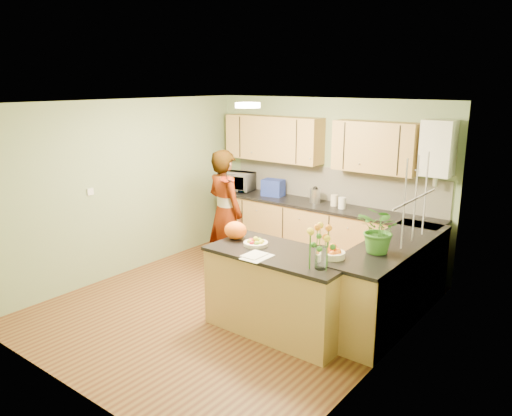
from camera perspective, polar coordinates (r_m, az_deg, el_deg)
The scene contains 28 objects.
floor at distance 6.40m, azimuth -2.57°, elevation -11.03°, with size 4.50×4.50×0.00m, color #532B17.
ceiling at distance 5.79m, azimuth -2.85°, elevation 11.94°, with size 4.00×4.50×0.02m, color silver.
wall_back at distance 7.78m, azimuth 8.08°, elevation 3.15°, with size 4.00×0.02×2.50m, color gray.
wall_front at distance 4.58m, azimuth -21.33°, elevation -5.69°, with size 4.00×0.02×2.50m, color gray.
wall_left at distance 7.40m, azimuth -14.62°, elevation 2.24°, with size 0.02×4.50×2.50m, color gray.
wall_right at distance 4.97m, azimuth 15.22°, elevation -3.64°, with size 0.02×4.50×2.50m, color gray.
back_counter at distance 7.67m, azimuth 7.41°, elevation -3.00°, with size 3.64×0.62×0.94m.
right_counter at distance 6.08m, azimuth 15.25°, elevation -8.12°, with size 0.62×2.24×0.94m.
splashback at distance 7.73m, azimuth 8.66°, elevation 2.67°, with size 3.60×0.02×0.52m, color white.
upper_cabinets at distance 7.63m, azimuth 6.45°, elevation 7.54°, with size 3.20×0.34×0.70m.
boiler at distance 6.86m, azimuth 20.08°, elevation 6.41°, with size 0.40×0.30×0.86m.
window_right at distance 5.44m, azimuth 17.81°, elevation 0.99°, with size 0.01×1.30×1.05m.
light_switch at distance 7.03m, azimuth -18.41°, elevation 1.77°, with size 0.02×0.09×0.09m, color white.
ceiling_lamp at distance 6.02m, azimuth -0.96°, elevation 11.67°, with size 0.30×0.30×0.07m.
peninsula_island at distance 5.64m, azimuth 2.82°, elevation -9.46°, with size 1.62×0.83×0.93m.
fruit_dish at distance 5.66m, azimuth -0.03°, elevation -3.92°, with size 0.28×0.28×0.10m.
orange_bowl at distance 5.30m, azimuth 8.73°, elevation -5.08°, with size 0.27×0.27×0.15m.
flower_vase at distance 4.92m, azimuth 7.48°, elevation -3.25°, with size 0.27×0.27×0.51m.
orange_bag at distance 5.88m, azimuth -2.35°, elevation -2.56°, with size 0.28×0.24×0.21m, color orange.
papers at distance 5.30m, azimuth 0.13°, elevation -5.60°, with size 0.24×0.33×0.01m, color white.
violinist at distance 7.16m, azimuth -3.54°, elevation -0.53°, with size 0.66×0.43×1.82m, color tan.
violin at distance 6.74m, azimuth -3.56°, elevation 3.30°, with size 0.56×0.22×0.11m, color #4D0D04, non-canonical shape.
microwave at distance 8.43m, azimuth -2.23°, elevation 3.06°, with size 0.56×0.38×0.31m, color white.
blue_box at distance 8.03m, azimuth 1.97°, elevation 2.34°, with size 0.33×0.24×0.26m, color #213297.
kettle at distance 7.61m, azimuth 6.77°, elevation 1.48°, with size 0.16×0.16×0.29m.
jar_cream at distance 7.47m, azimuth 8.94°, elevation 0.87°, with size 0.11×0.11×0.17m, color beige.
jar_white at distance 7.33m, azimuth 9.81°, elevation 0.56°, with size 0.11×0.11×0.17m, color white.
potted_plant at distance 5.47m, azimuth 14.04°, elevation -2.44°, with size 0.47×0.41×0.52m, color #3B7B29.
Camera 1 is at (3.75, -4.40, 2.74)m, focal length 35.00 mm.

